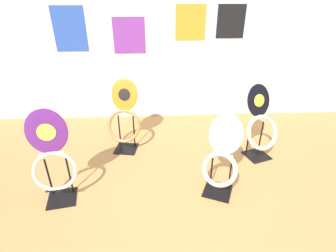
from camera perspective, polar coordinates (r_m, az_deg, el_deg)
ground_plane at (r=2.46m, az=7.98°, el=-23.59°), size 14.00×14.00×0.00m
wall_back at (r=4.04m, az=2.83°, el=19.38°), size 8.00×0.07×2.60m
toilet_seat_display_purple_note at (r=2.70m, az=-23.84°, el=-6.61°), size 0.43×0.33×0.99m
toilet_seat_display_jazz_black at (r=3.37m, az=19.57°, el=-0.33°), size 0.50×0.46×0.90m
toilet_seat_display_orange_sun at (r=3.36m, az=-9.50°, el=1.45°), size 0.46×0.40×0.92m
toilet_seat_display_white_plain at (r=2.70m, az=11.53°, el=-7.53°), size 0.46×0.47×0.82m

